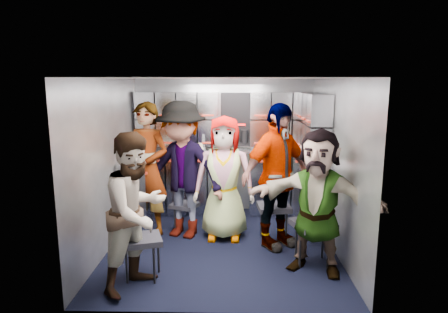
{
  "coord_description": "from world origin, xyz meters",
  "views": [
    {
      "loc": [
        0.14,
        -4.79,
        2.07
      ],
      "look_at": [
        0.02,
        0.35,
        1.09
      ],
      "focal_mm": 32.0,
      "sensor_mm": 36.0,
      "label": 1
    }
  ],
  "objects_px": {
    "attendant_standing": "(147,169)",
    "jump_seat_mid_right": "(274,209)",
    "attendant_arc_a": "(137,212)",
    "attendant_arc_b": "(182,170)",
    "attendant_arc_e": "(317,202)",
    "jump_seat_center": "(224,204)",
    "jump_seat_near_left": "(142,242)",
    "jump_seat_near_right": "(313,226)",
    "jump_seat_mid_left": "(184,207)",
    "attendant_arc_c": "(224,178)",
    "attendant_arc_d": "(276,176)"
  },
  "relations": [
    {
      "from": "attendant_arc_a",
      "to": "attendant_arc_e",
      "type": "xyz_separation_m",
      "value": [
        1.86,
        0.39,
        -0.01
      ]
    },
    {
      "from": "attendant_arc_e",
      "to": "attendant_arc_d",
      "type": "bearing_deg",
      "value": 143.7
    },
    {
      "from": "jump_seat_mid_right",
      "to": "jump_seat_near_right",
      "type": "xyz_separation_m",
      "value": [
        0.37,
        -0.67,
        0.02
      ]
    },
    {
      "from": "attendant_arc_a",
      "to": "attendant_arc_e",
      "type": "height_order",
      "value": "attendant_arc_a"
    },
    {
      "from": "attendant_arc_a",
      "to": "attendant_arc_e",
      "type": "distance_m",
      "value": 1.9
    },
    {
      "from": "attendant_arc_c",
      "to": "attendant_arc_d",
      "type": "relative_size",
      "value": 0.9
    },
    {
      "from": "jump_seat_mid_left",
      "to": "attendant_arc_c",
      "type": "height_order",
      "value": "attendant_arc_c"
    },
    {
      "from": "jump_seat_near_right",
      "to": "attendant_standing",
      "type": "bearing_deg",
      "value": 157.05
    },
    {
      "from": "attendant_arc_b",
      "to": "attendant_arc_c",
      "type": "distance_m",
      "value": 0.57
    },
    {
      "from": "attendant_standing",
      "to": "jump_seat_mid_right",
      "type": "bearing_deg",
      "value": 18.99
    },
    {
      "from": "jump_seat_center",
      "to": "attendant_arc_c",
      "type": "bearing_deg",
      "value": -90.0
    },
    {
      "from": "attendant_arc_a",
      "to": "attendant_arc_b",
      "type": "distance_m",
      "value": 1.4
    },
    {
      "from": "attendant_standing",
      "to": "attendant_arc_d",
      "type": "distance_m",
      "value": 1.73
    },
    {
      "from": "jump_seat_mid_left",
      "to": "attendant_arc_b",
      "type": "xyz_separation_m",
      "value": [
        -0.0,
        -0.18,
        0.56
      ]
    },
    {
      "from": "jump_seat_near_left",
      "to": "attendant_arc_c",
      "type": "bearing_deg",
      "value": 53.79
    },
    {
      "from": "attendant_arc_e",
      "to": "jump_seat_near_right",
      "type": "bearing_deg",
      "value": 114.54
    },
    {
      "from": "attendant_arc_c",
      "to": "jump_seat_near_right",
      "type": "bearing_deg",
      "value": -33.77
    },
    {
      "from": "attendant_arc_c",
      "to": "jump_seat_mid_right",
      "type": "bearing_deg",
      "value": -4.93
    },
    {
      "from": "jump_seat_mid_left",
      "to": "jump_seat_near_right",
      "type": "bearing_deg",
      "value": -31.72
    },
    {
      "from": "attendant_arc_d",
      "to": "jump_seat_mid_right",
      "type": "bearing_deg",
      "value": 52.21
    },
    {
      "from": "attendant_arc_d",
      "to": "jump_seat_mid_left",
      "type": "bearing_deg",
      "value": 120.09
    },
    {
      "from": "jump_seat_mid_left",
      "to": "attendant_arc_b",
      "type": "bearing_deg",
      "value": -90.0
    },
    {
      "from": "jump_seat_mid_left",
      "to": "jump_seat_near_right",
      "type": "height_order",
      "value": "jump_seat_near_right"
    },
    {
      "from": "jump_seat_center",
      "to": "jump_seat_mid_right",
      "type": "relative_size",
      "value": 0.96
    },
    {
      "from": "jump_seat_mid_right",
      "to": "attendant_arc_d",
      "type": "relative_size",
      "value": 0.27
    },
    {
      "from": "jump_seat_near_left",
      "to": "jump_seat_mid_right",
      "type": "height_order",
      "value": "jump_seat_mid_right"
    },
    {
      "from": "jump_seat_near_right",
      "to": "attendant_arc_c",
      "type": "distance_m",
      "value": 1.32
    },
    {
      "from": "attendant_standing",
      "to": "attendant_arc_a",
      "type": "relative_size",
      "value": 1.13
    },
    {
      "from": "jump_seat_near_left",
      "to": "attendant_arc_e",
      "type": "bearing_deg",
      "value": 6.52
    },
    {
      "from": "jump_seat_center",
      "to": "attendant_arc_b",
      "type": "bearing_deg",
      "value": -166.55
    },
    {
      "from": "jump_seat_near_right",
      "to": "attendant_standing",
      "type": "xyz_separation_m",
      "value": [
        -2.06,
        0.87,
        0.46
      ]
    },
    {
      "from": "attendant_arc_a",
      "to": "attendant_arc_e",
      "type": "bearing_deg",
      "value": -47.16
    },
    {
      "from": "attendant_arc_b",
      "to": "attendant_arc_e",
      "type": "height_order",
      "value": "attendant_arc_b"
    },
    {
      "from": "jump_seat_center",
      "to": "jump_seat_mid_right",
      "type": "distance_m",
      "value": 0.7
    },
    {
      "from": "attendant_arc_b",
      "to": "attendant_arc_e",
      "type": "bearing_deg",
      "value": -11.27
    },
    {
      "from": "attendant_arc_c",
      "to": "attendant_arc_e",
      "type": "relative_size",
      "value": 1.03
    },
    {
      "from": "attendant_standing",
      "to": "attendant_arc_a",
      "type": "xyz_separation_m",
      "value": [
        0.2,
        -1.44,
        -0.1
      ]
    },
    {
      "from": "attendant_standing",
      "to": "attendant_arc_b",
      "type": "distance_m",
      "value": 0.48
    },
    {
      "from": "jump_seat_near_right",
      "to": "attendant_arc_c",
      "type": "relative_size",
      "value": 0.33
    },
    {
      "from": "attendant_arc_a",
      "to": "attendant_arc_b",
      "type": "bearing_deg",
      "value": 19.41
    },
    {
      "from": "jump_seat_mid_left",
      "to": "jump_seat_center",
      "type": "height_order",
      "value": "jump_seat_center"
    },
    {
      "from": "jump_seat_near_right",
      "to": "attendant_arc_a",
      "type": "xyz_separation_m",
      "value": [
        -1.86,
        -0.57,
        0.35
      ]
    },
    {
      "from": "jump_seat_mid_right",
      "to": "attendant_arc_b",
      "type": "bearing_deg",
      "value": 173.79
    },
    {
      "from": "attendant_arc_b",
      "to": "jump_seat_near_left",
      "type": "bearing_deg",
      "value": -82.73
    },
    {
      "from": "jump_seat_near_left",
      "to": "attendant_standing",
      "type": "bearing_deg",
      "value": 98.88
    },
    {
      "from": "jump_seat_near_left",
      "to": "attendant_arc_e",
      "type": "distance_m",
      "value": 1.91
    },
    {
      "from": "jump_seat_near_left",
      "to": "attendant_standing",
      "type": "height_order",
      "value": "attendant_standing"
    },
    {
      "from": "attendant_standing",
      "to": "jump_seat_near_right",
      "type": "bearing_deg",
      "value": 2.99
    },
    {
      "from": "jump_seat_near_left",
      "to": "attendant_standing",
      "type": "distance_m",
      "value": 1.37
    },
    {
      "from": "jump_seat_center",
      "to": "attendant_arc_a",
      "type": "distance_m",
      "value": 1.76
    }
  ]
}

